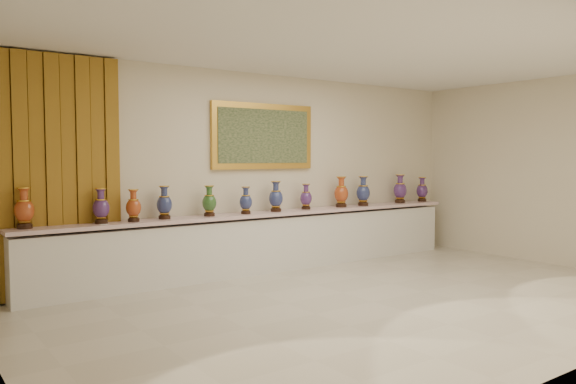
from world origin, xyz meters
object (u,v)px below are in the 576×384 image
at_px(vase_0, 24,210).
at_px(counter, 268,242).
at_px(vase_1, 101,208).
at_px(vase_2, 133,207).

bearing_deg(vase_0, counter, -0.22).
height_order(vase_0, vase_1, vase_0).
relative_size(counter, vase_1, 16.44).
xyz_separation_m(vase_0, vase_2, (1.28, -0.06, -0.03)).
xyz_separation_m(vase_0, vase_1, (0.88, -0.03, -0.02)).
distance_m(counter, vase_0, 3.46).
distance_m(vase_1, vase_2, 0.41).
bearing_deg(vase_2, vase_0, 177.26).
xyz_separation_m(counter, vase_0, (-3.39, 0.01, 0.68)).
height_order(counter, vase_0, vase_0).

